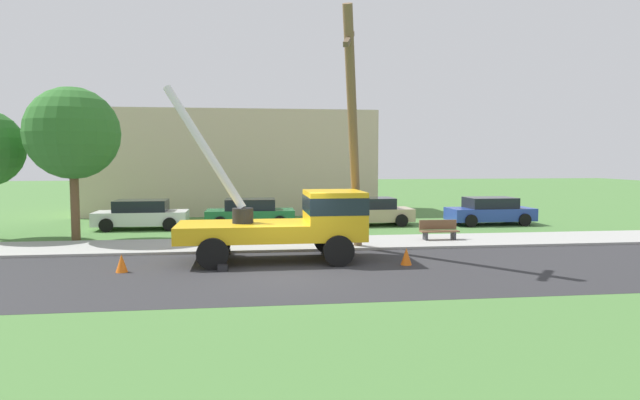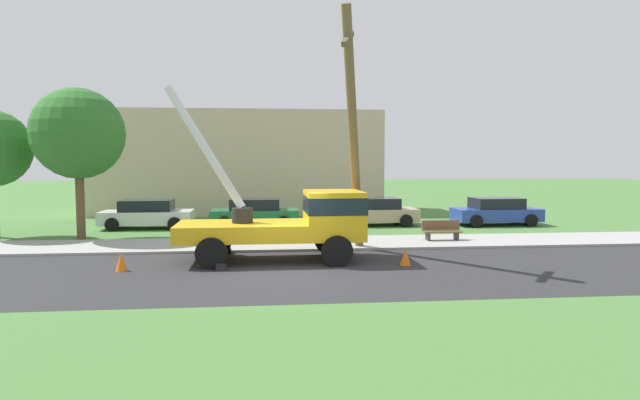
# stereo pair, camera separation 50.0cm
# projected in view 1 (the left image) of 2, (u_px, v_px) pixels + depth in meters

# --- Properties ---
(ground_plane) EXTENTS (120.00, 120.00, 0.00)m
(ground_plane) POSITION_uv_depth(u_px,v_px,m) (273.00, 225.00, 28.07)
(ground_plane) COLOR #477538
(road_asphalt) EXTENTS (80.00, 7.18, 0.01)m
(road_asphalt) POSITION_uv_depth(u_px,v_px,m) (290.00, 273.00, 16.20)
(road_asphalt) COLOR #2B2B2D
(road_asphalt) RESTS_ON ground
(sidewalk_strip) EXTENTS (80.00, 3.25, 0.10)m
(sidewalk_strip) POSITION_uv_depth(u_px,v_px,m) (280.00, 244.00, 21.36)
(sidewalk_strip) COLOR #9E9E99
(sidewalk_strip) RESTS_ON ground
(utility_truck) EXTENTS (6.78, 3.20, 5.98)m
(utility_truck) POSITION_uv_depth(u_px,v_px,m) (296.00, 219.00, 18.13)
(utility_truck) COLOR gold
(utility_truck) RESTS_ON ground
(leaning_utility_pole) EXTENTS (1.46, 4.00, 8.40)m
(leaning_utility_pole) POSITION_uv_depth(u_px,v_px,m) (353.00, 134.00, 18.67)
(leaning_utility_pole) COLOR brown
(leaning_utility_pole) RESTS_ON ground
(traffic_cone_ahead) EXTENTS (0.36, 0.36, 0.56)m
(traffic_cone_ahead) POSITION_uv_depth(u_px,v_px,m) (406.00, 256.00, 17.40)
(traffic_cone_ahead) COLOR orange
(traffic_cone_ahead) RESTS_ON ground
(traffic_cone_behind) EXTENTS (0.36, 0.36, 0.56)m
(traffic_cone_behind) POSITION_uv_depth(u_px,v_px,m) (122.00, 263.00, 16.27)
(traffic_cone_behind) COLOR orange
(traffic_cone_behind) RESTS_ON ground
(traffic_cone_curbside) EXTENTS (0.36, 0.36, 0.56)m
(traffic_cone_curbside) POSITION_uv_depth(u_px,v_px,m) (346.00, 245.00, 19.58)
(traffic_cone_curbside) COLOR orange
(traffic_cone_curbside) RESTS_ON ground
(parked_sedan_white) EXTENTS (4.42, 2.06, 1.42)m
(parked_sedan_white) POSITION_uv_depth(u_px,v_px,m) (142.00, 215.00, 26.26)
(parked_sedan_white) COLOR silver
(parked_sedan_white) RESTS_ON ground
(parked_sedan_green) EXTENTS (4.43, 2.06, 1.42)m
(parked_sedan_green) POSITION_uv_depth(u_px,v_px,m) (250.00, 213.00, 27.09)
(parked_sedan_green) COLOR #1E6638
(parked_sedan_green) RESTS_ON ground
(parked_sedan_tan) EXTENTS (4.44, 2.09, 1.42)m
(parked_sedan_tan) POSITION_uv_depth(u_px,v_px,m) (369.00, 211.00, 27.79)
(parked_sedan_tan) COLOR tan
(parked_sedan_tan) RESTS_ON ground
(parked_sedan_blue) EXTENTS (4.44, 2.09, 1.42)m
(parked_sedan_blue) POSITION_uv_depth(u_px,v_px,m) (490.00, 211.00, 28.07)
(parked_sedan_blue) COLOR #263F99
(parked_sedan_blue) RESTS_ON ground
(park_bench) EXTENTS (1.60, 0.45, 0.90)m
(park_bench) POSITION_uv_depth(u_px,v_px,m) (439.00, 231.00, 22.23)
(park_bench) COLOR brown
(park_bench) RESTS_ON ground
(roadside_tree_far) EXTENTS (3.85, 3.85, 6.43)m
(roadside_tree_far) POSITION_uv_depth(u_px,v_px,m) (72.00, 134.00, 22.39)
(roadside_tree_far) COLOR brown
(roadside_tree_far) RESTS_ON ground
(lowrise_building_backdrop) EXTENTS (18.00, 6.00, 6.40)m
(lowrise_building_backdrop) POSITION_uv_depth(u_px,v_px,m) (231.00, 162.00, 34.58)
(lowrise_building_backdrop) COLOR #C6B293
(lowrise_building_backdrop) RESTS_ON ground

